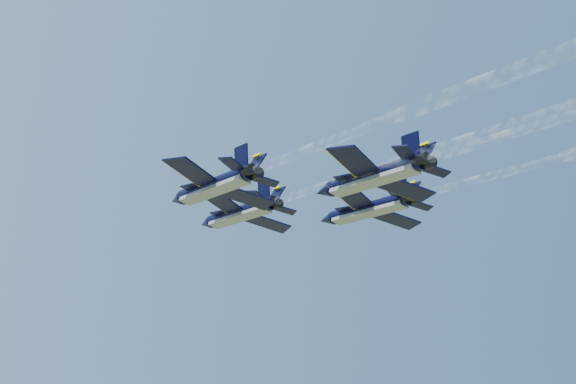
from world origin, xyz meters
TOP-DOWN VIEW (x-y plane):
  - jet_lead at (-1.10, 8.76)m, footprint 12.77×16.81m
  - jet_left at (-11.47, -0.75)m, footprint 12.77×16.81m
  - jet_right at (9.15, -3.03)m, footprint 12.77×16.81m
  - jet_slot at (-1.60, -14.22)m, footprint 12.77×16.81m

SIDE VIEW (x-z plane):
  - jet_lead at x=-1.10m, z-range 103.06..107.77m
  - jet_left at x=-11.47m, z-range 103.06..107.77m
  - jet_right at x=9.15m, z-range 103.06..107.77m
  - jet_slot at x=-1.60m, z-range 103.06..107.77m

